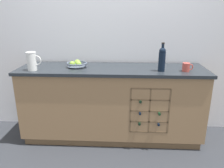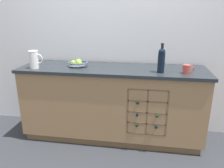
{
  "view_description": "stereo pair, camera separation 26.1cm",
  "coord_description": "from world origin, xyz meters",
  "px_view_note": "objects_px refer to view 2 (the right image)",
  "views": [
    {
      "loc": [
        0.13,
        -2.48,
        1.52
      ],
      "look_at": [
        0.0,
        0.0,
        0.71
      ],
      "focal_mm": 35.0,
      "sensor_mm": 36.0,
      "label": 1
    },
    {
      "loc": [
        0.39,
        -2.45,
        1.52
      ],
      "look_at": [
        0.0,
        0.0,
        0.71
      ],
      "focal_mm": 35.0,
      "sensor_mm": 36.0,
      "label": 2
    }
  ],
  "objects_px": {
    "white_pitcher": "(34,59)",
    "standing_wine_bottle": "(161,60)",
    "ceramic_mug": "(187,69)",
    "fruit_bowl": "(78,63)"
  },
  "relations": [
    {
      "from": "white_pitcher",
      "to": "standing_wine_bottle",
      "type": "height_order",
      "value": "standing_wine_bottle"
    },
    {
      "from": "fruit_bowl",
      "to": "ceramic_mug",
      "type": "xyz_separation_m",
      "value": [
        1.24,
        -0.13,
        0.01
      ]
    },
    {
      "from": "white_pitcher",
      "to": "ceramic_mug",
      "type": "xyz_separation_m",
      "value": [
        1.7,
        0.05,
        -0.06
      ]
    },
    {
      "from": "fruit_bowl",
      "to": "ceramic_mug",
      "type": "relative_size",
      "value": 2.03
    },
    {
      "from": "white_pitcher",
      "to": "ceramic_mug",
      "type": "relative_size",
      "value": 1.73
    },
    {
      "from": "white_pitcher",
      "to": "standing_wine_bottle",
      "type": "bearing_deg",
      "value": 1.67
    },
    {
      "from": "white_pitcher",
      "to": "standing_wine_bottle",
      "type": "relative_size",
      "value": 0.66
    },
    {
      "from": "fruit_bowl",
      "to": "white_pitcher",
      "type": "xyz_separation_m",
      "value": [
        -0.46,
        -0.18,
        0.07
      ]
    },
    {
      "from": "fruit_bowl",
      "to": "standing_wine_bottle",
      "type": "bearing_deg",
      "value": -7.97
    },
    {
      "from": "fruit_bowl",
      "to": "standing_wine_bottle",
      "type": "distance_m",
      "value": 0.98
    }
  ]
}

